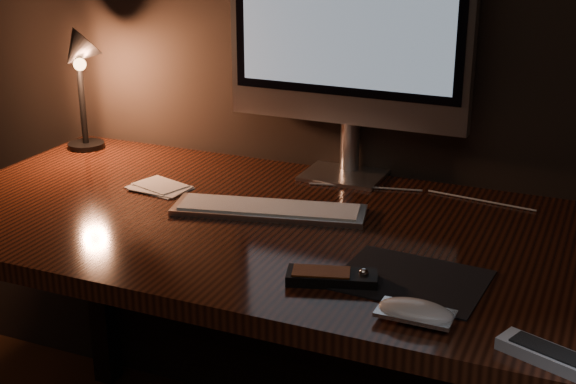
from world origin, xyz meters
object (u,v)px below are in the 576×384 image
at_px(desk, 307,269).
at_px(desk_lamp, 79,69).
at_px(mouse, 415,314).
at_px(tv_remote, 562,361).
at_px(monitor, 348,26).
at_px(keyboard, 269,209).
at_px(media_remote, 332,277).

height_order(desk, desk_lamp, desk_lamp).
bearing_deg(mouse, desk, 133.16).
distance_m(desk, mouse, 0.51).
xyz_separation_m(desk, desk_lamp, (-0.70, 0.18, 0.35)).
xyz_separation_m(mouse, desk_lamp, (-1.03, 0.54, 0.21)).
relative_size(mouse, tv_remote, 0.63).
distance_m(tv_remote, desk_lamp, 1.40).
relative_size(desk, monitor, 2.66).
height_order(keyboard, media_remote, media_remote).
distance_m(desk, monitor, 0.55).
xyz_separation_m(monitor, desk_lamp, (-0.69, -0.08, -0.14)).
xyz_separation_m(keyboard, desk_lamp, (-0.62, 0.21, 0.21)).
bearing_deg(tv_remote, media_remote, -175.98).
distance_m(mouse, tv_remote, 0.23).
xyz_separation_m(mouse, tv_remote, (0.22, -0.05, -0.00)).
distance_m(keyboard, tv_remote, 0.73).
relative_size(desk, media_remote, 9.62).
xyz_separation_m(keyboard, mouse, (0.40, -0.33, 0.00)).
relative_size(monitor, desk_lamp, 1.85).
height_order(mouse, media_remote, media_remote).
xyz_separation_m(monitor, keyboard, (-0.07, -0.29, -0.35)).
xyz_separation_m(keyboard, tv_remote, (0.63, -0.38, 0.00)).
bearing_deg(desk, tv_remote, -36.34).
distance_m(monitor, media_remote, 0.66).
distance_m(monitor, keyboard, 0.46).
relative_size(desk, mouse, 13.27).
bearing_deg(tv_remote, monitor, 151.59).
bearing_deg(tv_remote, mouse, -170.64).
height_order(monitor, keyboard, monitor).
height_order(desk, tv_remote, tv_remote).
relative_size(monitor, tv_remote, 3.16).
xyz_separation_m(monitor, media_remote, (0.17, -0.54, -0.35)).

